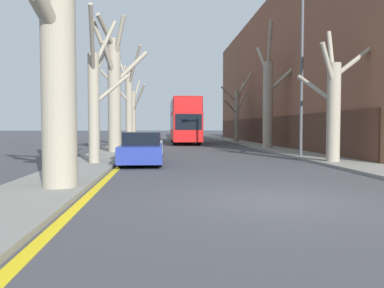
# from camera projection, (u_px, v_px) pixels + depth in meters

# --- Properties ---
(ground_plane) EXTENTS (300.00, 300.00, 0.00)m
(ground_plane) POSITION_uv_depth(u_px,v_px,m) (272.00, 200.00, 8.56)
(ground_plane) COLOR #424247
(sidewalk_left) EXTENTS (2.35, 120.00, 0.12)m
(sidewalk_left) POSITION_uv_depth(u_px,v_px,m) (141.00, 137.00, 57.88)
(sidewalk_left) COLOR gray
(sidewalk_left) RESTS_ON ground
(sidewalk_right) EXTENTS (2.35, 120.00, 0.12)m
(sidewalk_right) POSITION_uv_depth(u_px,v_px,m) (214.00, 137.00, 58.80)
(sidewalk_right) COLOR gray
(sidewalk_right) RESTS_ON ground
(building_facade_right) EXTENTS (10.08, 41.76, 12.93)m
(building_facade_right) POSITION_uv_depth(u_px,v_px,m) (308.00, 78.00, 36.53)
(building_facade_right) COLOR brown
(building_facade_right) RESTS_ON ground
(kerb_line_stripe) EXTENTS (0.24, 120.00, 0.01)m
(kerb_line_stripe) POSITION_uv_depth(u_px,v_px,m) (150.00, 137.00, 58.00)
(kerb_line_stripe) COLOR yellow
(kerb_line_stripe) RESTS_ON ground
(street_tree_left_0) EXTENTS (2.12, 4.11, 8.73)m
(street_tree_left_0) POSITION_uv_depth(u_px,v_px,m) (52.00, 44.00, 9.49)
(street_tree_left_0) COLOR gray
(street_tree_left_0) RESTS_ON ground
(street_tree_left_1) EXTENTS (1.98, 4.16, 7.07)m
(street_tree_left_1) POSITION_uv_depth(u_px,v_px,m) (95.00, 96.00, 16.17)
(street_tree_left_1) COLOR gray
(street_tree_left_1) RESTS_ON ground
(street_tree_left_2) EXTENTS (3.34, 3.25, 8.31)m
(street_tree_left_2) POSITION_uv_depth(u_px,v_px,m) (114.00, 88.00, 23.05)
(street_tree_left_2) COLOR gray
(street_tree_left_2) RESTS_ON ground
(street_tree_left_3) EXTENTS (3.44, 4.23, 8.07)m
(street_tree_left_3) POSITION_uv_depth(u_px,v_px,m) (128.00, 101.00, 31.19)
(street_tree_left_3) COLOR gray
(street_tree_left_3) RESTS_ON ground
(street_tree_left_4) EXTENTS (2.85, 3.47, 6.43)m
(street_tree_left_4) POSITION_uv_depth(u_px,v_px,m) (133.00, 114.00, 37.55)
(street_tree_left_4) COLOR gray
(street_tree_left_4) RESTS_ON ground
(street_tree_right_0) EXTENTS (3.12, 3.12, 6.23)m
(street_tree_right_0) POSITION_uv_depth(u_px,v_px,m) (333.00, 104.00, 16.83)
(street_tree_right_0) COLOR gray
(street_tree_right_0) RESTS_ON ground
(street_tree_right_1) EXTENTS (2.19, 4.00, 9.11)m
(street_tree_right_1) POSITION_uv_depth(u_px,v_px,m) (268.00, 99.00, 27.71)
(street_tree_right_1) COLOR gray
(street_tree_right_1) RESTS_ON ground
(street_tree_right_2) EXTENTS (3.50, 3.74, 7.48)m
(street_tree_right_2) POSITION_uv_depth(u_px,v_px,m) (237.00, 112.00, 38.67)
(street_tree_right_2) COLOR gray
(street_tree_right_2) RESTS_ON ground
(double_decker_bus) EXTENTS (2.58, 11.35, 4.31)m
(double_decker_bus) POSITION_uv_depth(u_px,v_px,m) (184.00, 119.00, 37.40)
(double_decker_bus) COLOR red
(double_decker_bus) RESTS_ON ground
(parked_car_0) EXTENTS (1.82, 4.53, 1.44)m
(parked_car_0) POSITION_uv_depth(u_px,v_px,m) (142.00, 149.00, 16.89)
(parked_car_0) COLOR navy
(parked_car_0) RESTS_ON ground
(parked_car_1) EXTENTS (1.85, 4.28, 1.32)m
(parked_car_1) POSITION_uv_depth(u_px,v_px,m) (147.00, 144.00, 22.27)
(parked_car_1) COLOR silver
(parked_car_1) RESTS_ON ground
(lamp_post) EXTENTS (1.40, 0.20, 8.86)m
(lamp_post) POSITION_uv_depth(u_px,v_px,m) (300.00, 65.00, 19.55)
(lamp_post) COLOR #4C4F54
(lamp_post) RESTS_ON ground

